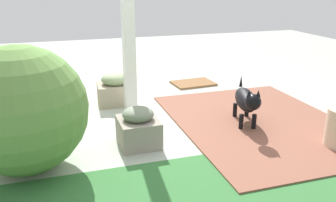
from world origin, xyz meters
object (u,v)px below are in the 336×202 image
(terracotta_pot_spiky, at_px, (14,93))
(terracotta_pot_tall, at_px, (68,99))
(round_shrub, at_px, (22,110))
(porch_pillar, at_px, (128,24))
(stone_planter_nearest, at_px, (116,89))
(dog, at_px, (246,101))
(stone_planter_mid, at_px, (138,128))
(doormat, at_px, (193,83))

(terracotta_pot_spiky, height_order, terracotta_pot_tall, terracotta_pot_spiky)
(round_shrub, bearing_deg, porch_pillar, -136.69)
(terracotta_pot_spiky, bearing_deg, porch_pillar, 165.60)
(terracotta_pot_spiky, xyz_separation_m, terracotta_pot_tall, (-0.59, 0.13, -0.09))
(terracotta_pot_spiky, bearing_deg, round_shrub, 98.22)
(stone_planter_nearest, bearing_deg, dog, 136.37)
(round_shrub, bearing_deg, terracotta_pot_spiky, -81.78)
(terracotta_pot_spiky, relative_size, terracotta_pot_tall, 1.11)
(terracotta_pot_tall, relative_size, dog, 0.75)
(stone_planter_mid, bearing_deg, doormat, -125.24)
(stone_planter_nearest, relative_size, terracotta_pot_spiky, 0.81)
(stone_planter_nearest, distance_m, terracotta_pot_spiky, 1.20)
(porch_pillar, height_order, terracotta_pot_spiky, porch_pillar)
(stone_planter_mid, height_order, terracotta_pot_tall, terracotta_pot_tall)
(porch_pillar, distance_m, terracotta_pot_spiky, 1.55)
(round_shrub, xyz_separation_m, terracotta_pot_tall, (-0.39, -1.24, -0.34))
(stone_planter_mid, relative_size, terracotta_pot_spiky, 0.70)
(porch_pillar, distance_m, doormat, 1.84)
(terracotta_pot_tall, relative_size, doormat, 0.87)
(terracotta_pot_tall, bearing_deg, stone_planter_nearest, -159.26)
(terracotta_pot_tall, bearing_deg, terracotta_pot_spiky, -12.25)
(round_shrub, relative_size, terracotta_pot_spiky, 1.78)
(stone_planter_mid, relative_size, terracotta_pot_tall, 0.77)
(terracotta_pot_spiky, height_order, doormat, terracotta_pot_spiky)
(stone_planter_mid, bearing_deg, dog, -174.52)
(dog, bearing_deg, porch_pillar, -33.32)
(stone_planter_mid, distance_m, terracotta_pot_spiky, 1.69)
(porch_pillar, relative_size, stone_planter_mid, 5.08)
(terracotta_pot_tall, height_order, dog, terracotta_pot_tall)
(stone_planter_nearest, distance_m, round_shrub, 1.81)
(round_shrub, height_order, dog, round_shrub)
(porch_pillar, distance_m, terracotta_pot_tall, 1.14)
(stone_planter_nearest, distance_m, stone_planter_mid, 1.29)
(porch_pillar, height_order, terracotta_pot_tall, porch_pillar)
(porch_pillar, height_order, stone_planter_nearest, porch_pillar)
(doormat, bearing_deg, porch_pillar, 39.16)
(stone_planter_nearest, height_order, doormat, stone_planter_nearest)
(stone_planter_nearest, height_order, terracotta_pot_tall, terracotta_pot_tall)
(stone_planter_nearest, xyz_separation_m, stone_planter_mid, (-0.00, 1.29, -0.01))
(stone_planter_mid, xyz_separation_m, dog, (-1.23, -0.12, 0.11))
(porch_pillar, height_order, stone_planter_mid, porch_pillar)
(doormat, bearing_deg, dog, 88.22)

